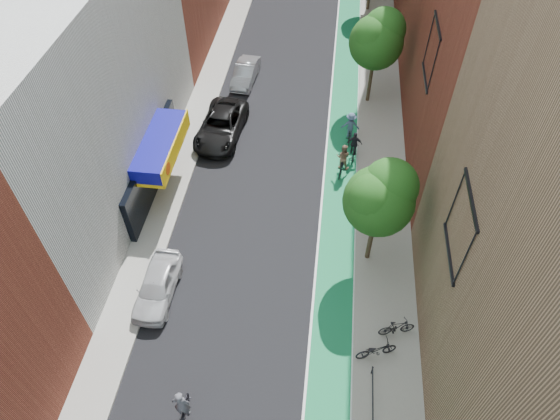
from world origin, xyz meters
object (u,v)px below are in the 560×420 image
(parked_car_silver, at_px, (246,73))
(cyclist_lane_near, at_px, (342,162))
(parked_car_black, at_px, (221,126))
(parked_car_white, at_px, (157,285))
(cyclist_lead, at_px, (183,411))
(cyclist_lane_mid, at_px, (354,149))
(cyclist_lane_far, at_px, (350,128))

(parked_car_silver, bearing_deg, cyclist_lane_near, -46.38)
(parked_car_black, relative_size, parked_car_silver, 1.38)
(parked_car_white, height_order, parked_car_black, parked_car_black)
(parked_car_black, height_order, cyclist_lane_near, cyclist_lane_near)
(cyclist_lead, bearing_deg, cyclist_lane_near, -115.50)
(parked_car_white, relative_size, cyclist_lane_mid, 2.13)
(parked_car_white, xyz_separation_m, cyclist_lead, (2.75, -5.76, 0.04))
(cyclist_lane_near, height_order, cyclist_lane_far, cyclist_lane_far)
(cyclist_lane_near, relative_size, cyclist_lane_mid, 1.06)
(cyclist_lane_near, bearing_deg, cyclist_lane_far, -87.86)
(parked_car_black, bearing_deg, cyclist_lead, -79.56)
(parked_car_white, height_order, parked_car_silver, parked_car_white)
(parked_car_black, bearing_deg, cyclist_lane_far, 6.87)
(cyclist_lane_far, bearing_deg, parked_car_silver, -37.70)
(parked_car_silver, height_order, cyclist_lane_mid, cyclist_lane_mid)
(parked_car_black, distance_m, cyclist_lane_mid, 8.73)
(parked_car_white, distance_m, cyclist_lead, 6.38)
(cyclist_lead, height_order, cyclist_lane_near, cyclist_lead)
(parked_car_black, xyz_separation_m, cyclist_lane_mid, (8.64, -1.27, -0.03))
(cyclist_lead, bearing_deg, cyclist_lane_far, -113.36)
(cyclist_lane_mid, bearing_deg, cyclist_lane_near, 68.01)
(parked_car_silver, bearing_deg, parked_car_black, -90.18)
(parked_car_silver, height_order, cyclist_lane_near, cyclist_lane_near)
(parked_car_white, xyz_separation_m, cyclist_lane_near, (8.63, 9.86, 0.15))
(parked_car_white, xyz_separation_m, cyclist_lane_far, (9.01, 12.94, 0.30))
(cyclist_lane_mid, bearing_deg, parked_car_silver, -39.93)
(cyclist_lead, distance_m, cyclist_lane_mid, 18.22)
(cyclist_lead, bearing_deg, parked_car_white, -69.35)
(parked_car_silver, bearing_deg, cyclist_lead, -81.94)
(parked_car_white, height_order, cyclist_lane_near, cyclist_lane_near)
(parked_car_silver, bearing_deg, parked_car_white, -89.12)
(parked_car_silver, height_order, cyclist_lead, cyclist_lead)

